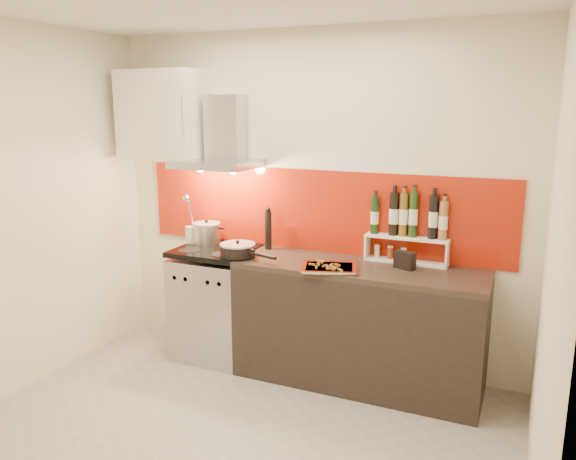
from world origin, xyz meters
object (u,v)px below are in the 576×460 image
at_px(counter, 358,325).
at_px(stock_pot, 207,233).
at_px(saute_pan, 238,250).
at_px(baking_tray, 329,267).
at_px(pepper_mill, 268,229).
at_px(range_stove, 217,303).

distance_m(counter, stock_pot, 1.47).
xyz_separation_m(saute_pan, baking_tray, (0.74, -0.03, -0.04)).
distance_m(stock_pot, pepper_mill, 0.55).
bearing_deg(pepper_mill, stock_pot, -174.69).
bearing_deg(saute_pan, counter, 9.06).
height_order(counter, pepper_mill, pepper_mill).
relative_size(counter, pepper_mill, 5.27).
bearing_deg(baking_tray, saute_pan, 177.46).
bearing_deg(stock_pot, counter, -5.04).
height_order(saute_pan, pepper_mill, pepper_mill).
relative_size(range_stove, saute_pan, 1.79).
xyz_separation_m(pepper_mill, baking_tray, (0.64, -0.35, -0.15)).
distance_m(range_stove, saute_pan, 0.61).
height_order(counter, stock_pot, stock_pot).
relative_size(stock_pot, saute_pan, 0.45).
distance_m(counter, pepper_mill, 1.03).
bearing_deg(counter, pepper_mill, 168.19).
height_order(saute_pan, baking_tray, saute_pan).
height_order(pepper_mill, baking_tray, pepper_mill).
xyz_separation_m(range_stove, counter, (1.20, 0.00, 0.01)).
xyz_separation_m(counter, pepper_mill, (-0.81, 0.17, 0.62)).
distance_m(range_stove, baking_tray, 1.15).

